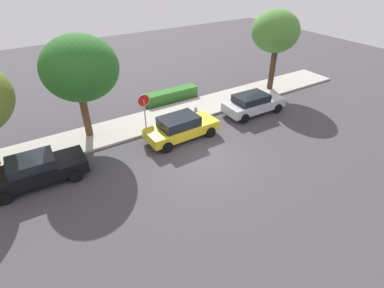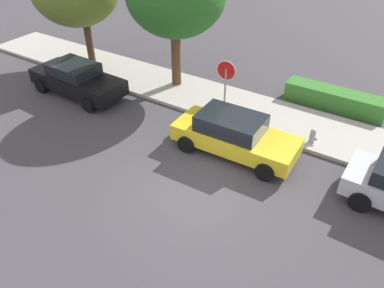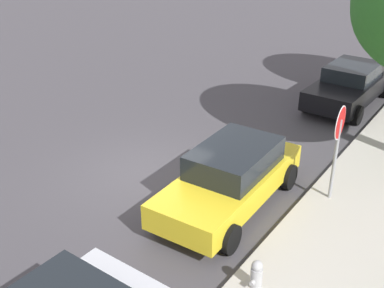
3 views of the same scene
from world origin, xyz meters
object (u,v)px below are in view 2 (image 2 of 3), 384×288
Objects in this scene: fire_hydrant at (312,137)px; stop_sign at (226,80)px; parked_car_yellow at (234,134)px; parked_car_black at (77,79)px.

stop_sign is at bearing 179.60° from fire_hydrant.
parked_car_yellow reaches higher than parked_car_black.
parked_car_yellow is 7.93m from parked_car_black.
parked_car_yellow is 6.18× the size of fire_hydrant.
parked_car_yellow is (1.41, -1.90, -0.94)m from stop_sign.
stop_sign is 0.56× the size of parked_car_yellow.
parked_car_yellow is at bearing -1.18° from parked_car_black.
stop_sign is 3.44× the size of fire_hydrant.
parked_car_black reaches higher than fire_hydrant.
parked_car_black is (-6.52, -1.74, -0.96)m from stop_sign.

